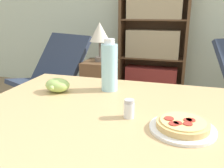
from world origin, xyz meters
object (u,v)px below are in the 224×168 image
at_px(drink_bottle, 109,67).
at_px(salt_shaker, 129,109).
at_px(grape_bunch, 58,85).
at_px(bookshelf, 153,42).
at_px(table_lamp, 100,34).
at_px(side_table, 101,89).
at_px(lounge_chair_near, 50,89).
at_px(pizza_on_plate, 182,126).

height_order(drink_bottle, salt_shaker, drink_bottle).
relative_size(grape_bunch, salt_shaker, 1.71).
distance_m(bookshelf, table_lamp, 1.02).
bearing_deg(side_table, table_lamp, 0.00).
relative_size(salt_shaker, table_lamp, 0.17).
height_order(side_table, table_lamp, table_lamp).
bearing_deg(drink_bottle, grape_bunch, -157.16).
bearing_deg(lounge_chair_near, side_table, 30.38).
distance_m(grape_bunch, salt_shaker, 0.43).
distance_m(pizza_on_plate, salt_shaker, 0.19).
distance_m(salt_shaker, side_table, 1.77).
distance_m(pizza_on_plate, lounge_chair_near, 2.16).
xyz_separation_m(salt_shaker, bookshelf, (-0.22, 2.47, -0.07)).
bearing_deg(lounge_chair_near, salt_shaker, -26.72).
bearing_deg(table_lamp, drink_bottle, -68.80).
distance_m(drink_bottle, salt_shaker, 0.33).
bearing_deg(side_table, bookshelf, 64.02).
bearing_deg(bookshelf, table_lamp, -115.98).
relative_size(drink_bottle, salt_shaker, 3.58).
height_order(salt_shaker, table_lamp, table_lamp).
bearing_deg(table_lamp, bookshelf, 64.02).
height_order(pizza_on_plate, bookshelf, bookshelf).
distance_m(grape_bunch, lounge_chair_near, 1.65).
distance_m(drink_bottle, table_lamp, 1.38).
bearing_deg(salt_shaker, grape_bunch, 154.63).
xyz_separation_m(lounge_chair_near, bookshelf, (1.02, 0.97, 0.45)).
xyz_separation_m(bookshelf, side_table, (-0.44, -0.90, -0.42)).
distance_m(drink_bottle, lounge_chair_near, 1.74).
xyz_separation_m(salt_shaker, table_lamp, (-0.66, 1.57, 0.11)).
height_order(grape_bunch, salt_shaker, salt_shaker).
distance_m(grape_bunch, bookshelf, 2.29).
bearing_deg(lounge_chair_near, pizza_on_plate, -23.60).
xyz_separation_m(side_table, table_lamp, (0.00, 0.00, 0.60)).
bearing_deg(side_table, lounge_chair_near, -173.21).
bearing_deg(salt_shaker, pizza_on_plate, -13.46).
relative_size(pizza_on_plate, drink_bottle, 0.86).
xyz_separation_m(pizza_on_plate, side_table, (-0.84, 1.61, -0.47)).
bearing_deg(drink_bottle, lounge_chair_near, 131.64).
xyz_separation_m(pizza_on_plate, table_lamp, (-0.84, 1.61, 0.13)).
bearing_deg(bookshelf, grape_bunch, -94.14).
bearing_deg(table_lamp, salt_shaker, -67.21).
relative_size(drink_bottle, bookshelf, 0.16).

